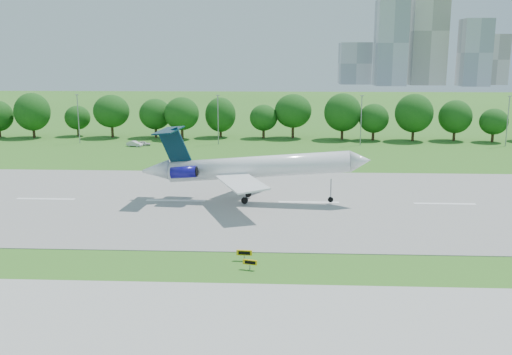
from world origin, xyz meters
The scene contains 11 objects.
ground centered at (0.00, 0.00, 0.00)m, with size 600.00×600.00×0.00m, color #2A5F19.
runway centered at (0.00, 25.00, 0.04)m, with size 400.00×45.00×0.08m, color gray.
taxiway centered at (0.00, -18.00, 0.04)m, with size 400.00×23.00×0.08m, color #ADADA8.
tree_line centered at (0.00, 92.00, 6.19)m, with size 288.40×8.40×10.40m.
light_poles centered at (-2.50, 82.00, 6.34)m, with size 175.90×0.25×12.19m.
skyline centered at (100.16, 390.61, 30.46)m, with size 127.00×52.00×80.00m.
airliner centered at (-9.23, 25.12, 5.39)m, with size 34.36×24.88×10.92m.
taxi_sign_left centered at (-7.17, -2.64, 0.78)m, with size 1.51×0.55×1.06m.
taxi_sign_centre centered at (-7.93, -0.05, 0.87)m, with size 1.69×0.33×1.18m.
service_vehicle_a centered at (-39.92, 77.53, 0.65)m, with size 1.38×3.95×1.30m, color silver.
service_vehicle_b centered at (-37.97, 78.74, 0.56)m, with size 1.33×3.30×1.12m, color silver.
Camera 1 is at (-3.89, -57.56, 21.35)m, focal length 40.00 mm.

